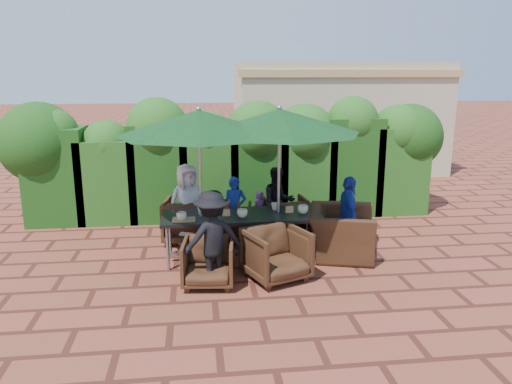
{
  "coord_description": "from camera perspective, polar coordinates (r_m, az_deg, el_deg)",
  "views": [
    {
      "loc": [
        -0.74,
        -7.78,
        2.98
      ],
      "look_at": [
        0.25,
        0.4,
        0.97
      ],
      "focal_mm": 35.0,
      "sensor_mm": 36.0,
      "label": 1
    }
  ],
  "objects": [
    {
      "name": "chair_far_left",
      "position": [
        8.96,
        -7.76,
        -2.95
      ],
      "size": [
        0.93,
        0.88,
        0.86
      ],
      "primitive_type": "imported",
      "rotation": [
        0.0,
        0.0,
        3.01
      ],
      "color": "black",
      "rests_on": "ground"
    },
    {
      "name": "chair_far_right",
      "position": [
        9.19,
        3.48,
        -2.66
      ],
      "size": [
        0.84,
        0.79,
        0.79
      ],
      "primitive_type": "imported",
      "rotation": [
        0.0,
        0.0,
        3.25
      ],
      "color": "black",
      "rests_on": "ground"
    },
    {
      "name": "umbrella_left",
      "position": [
        7.62,
        -6.54,
        7.85
      ],
      "size": [
        2.53,
        2.53,
        2.46
      ],
      "color": "gray",
      "rests_on": "ground"
    },
    {
      "name": "cup_b",
      "position": [
        7.98,
        -6.2,
        -2.05
      ],
      "size": [
        0.15,
        0.15,
        0.15
      ],
      "primitive_type": "imported",
      "color": "beige",
      "rests_on": "dining_table"
    },
    {
      "name": "adult_far_right",
      "position": [
        9.06,
        2.55,
        -1.21
      ],
      "size": [
        0.68,
        0.48,
        1.3
      ],
      "primitive_type": "imported",
      "rotation": [
        0.0,
        0.0,
        0.16
      ],
      "color": "black",
      "rests_on": "ground"
    },
    {
      "name": "building",
      "position": [
        15.43,
        9.2,
        8.46
      ],
      "size": [
        6.2,
        3.08,
        3.2
      ],
      "color": "#BEB08D",
      "rests_on": "ground"
    },
    {
      "name": "number_block_right",
      "position": [
        8.06,
        3.84,
        -2.0
      ],
      "size": [
        0.12,
        0.06,
        0.1
      ],
      "primitive_type": "cube",
      "color": "tan",
      "rests_on": "dining_table"
    },
    {
      "name": "cup_e",
      "position": [
        8.02,
        5.38,
        -2.0
      ],
      "size": [
        0.17,
        0.17,
        0.13
      ],
      "primitive_type": "imported",
      "color": "beige",
      "rests_on": "dining_table"
    },
    {
      "name": "cup_a",
      "position": [
        7.72,
        -8.5,
        -2.75
      ],
      "size": [
        0.16,
        0.16,
        0.12
      ],
      "primitive_type": "imported",
      "color": "beige",
      "rests_on": "dining_table"
    },
    {
      "name": "pedestrian_a",
      "position": [
        12.58,
        5.37,
        4.1
      ],
      "size": [
        1.74,
        1.3,
        1.77
      ],
      "primitive_type": "imported",
      "rotation": [
        0.0,
        0.0,
        2.65
      ],
      "color": "green",
      "rests_on": "ground"
    },
    {
      "name": "ground",
      "position": [
        8.37,
        -1.35,
        -7.14
      ],
      "size": [
        80.0,
        80.0,
        0.0
      ],
      "primitive_type": "plane",
      "color": "brown",
      "rests_on": "ground"
    },
    {
      "name": "sauce_bottle",
      "position": [
        8.04,
        -2.01,
        -1.75
      ],
      "size": [
        0.04,
        0.04,
        0.17
      ],
      "primitive_type": "cylinder",
      "color": "#4C230C",
      "rests_on": "dining_table"
    },
    {
      "name": "chair_near_right",
      "position": [
        7.3,
        2.36,
        -6.85
      ],
      "size": [
        1.04,
        1.01,
        0.83
      ],
      "primitive_type": "imported",
      "rotation": [
        0.0,
        0.0,
        0.39
      ],
      "color": "black",
      "rests_on": "ground"
    },
    {
      "name": "chair_end_right",
      "position": [
        8.31,
        9.75,
        -3.72
      ],
      "size": [
        1.07,
        1.35,
        1.04
      ],
      "primitive_type": "imported",
      "rotation": [
        0.0,
        0.0,
        1.29
      ],
      "color": "black",
      "rests_on": "ground"
    },
    {
      "name": "cup_d",
      "position": [
        8.19,
        2.18,
        -1.66
      ],
      "size": [
        0.13,
        0.13,
        0.12
      ],
      "primitive_type": "imported",
      "color": "beige",
      "rests_on": "dining_table"
    },
    {
      "name": "pedestrian_b",
      "position": [
        12.76,
        7.05,
        3.78
      ],
      "size": [
        0.88,
        0.69,
        1.6
      ],
      "primitive_type": "imported",
      "rotation": [
        0.0,
        0.0,
        3.47
      ],
      "color": "#C7466B",
      "rests_on": "ground"
    },
    {
      "name": "chair_far_mid",
      "position": [
        8.95,
        -2.87,
        -3.26
      ],
      "size": [
        0.8,
        0.76,
        0.73
      ],
      "primitive_type": "imported",
      "rotation": [
        0.0,
        0.0,
        3.01
      ],
      "color": "black",
      "rests_on": "ground"
    },
    {
      "name": "dining_table",
      "position": [
        7.98,
        -1.67,
        -3.07
      ],
      "size": [
        2.52,
        0.9,
        0.75
      ],
      "color": "black",
      "rests_on": "ground"
    },
    {
      "name": "hedge_wall",
      "position": [
        10.26,
        -2.83,
        4.51
      ],
      "size": [
        9.1,
        1.6,
        2.48
      ],
      "color": "black",
      "rests_on": "ground"
    },
    {
      "name": "child_right",
      "position": [
        9.18,
        0.53,
        -2.48
      ],
      "size": [
        0.35,
        0.31,
        0.84
      ],
      "primitive_type": "imported",
      "rotation": [
        0.0,
        0.0,
        0.25
      ],
      "color": "#98499E",
      "rests_on": "ground"
    },
    {
      "name": "number_block_left",
      "position": [
        7.88,
        -3.43,
        -2.37
      ],
      "size": [
        0.12,
        0.06,
        0.1
      ],
      "primitive_type": "cube",
      "color": "tan",
      "rests_on": "dining_table"
    },
    {
      "name": "chair_near_left",
      "position": [
        7.15,
        -5.47,
        -7.77
      ],
      "size": [
        0.78,
        0.74,
        0.74
      ],
      "primitive_type": "imported",
      "rotation": [
        0.0,
        0.0,
        -0.11
      ],
      "color": "black",
      "rests_on": "ground"
    },
    {
      "name": "adult_far_mid",
      "position": [
        8.94,
        -2.43,
        -1.91
      ],
      "size": [
        0.46,
        0.39,
        1.15
      ],
      "primitive_type": "imported",
      "rotation": [
        0.0,
        0.0,
        -0.15
      ],
      "color": "navy",
      "rests_on": "ground"
    },
    {
      "name": "pedestrian_c",
      "position": [
        12.81,
        10.76,
        3.8
      ],
      "size": [
        1.15,
        0.94,
        1.65
      ],
      "primitive_type": "imported",
      "rotation": [
        0.0,
        0.0,
        2.63
      ],
      "color": "#929199",
      "rests_on": "ground"
    },
    {
      "name": "umbrella_right",
      "position": [
        7.81,
        2.69,
        8.07
      ],
      "size": [
        2.58,
        2.58,
        2.46
      ],
      "color": "gray",
      "rests_on": "ground"
    },
    {
      "name": "adult_end_right",
      "position": [
        8.34,
        10.49,
        -2.67
      ],
      "size": [
        0.41,
        0.78,
        1.32
      ],
      "primitive_type": "imported",
      "rotation": [
        0.0,
        0.0,
        1.54
      ],
      "color": "navy",
      "rests_on": "ground"
    },
    {
      "name": "serving_tray",
      "position": [
        7.72,
        -8.26,
        -3.15
      ],
      "size": [
        0.35,
        0.25,
        0.02
      ],
      "primitive_type": "cube",
      "color": "#987649",
      "rests_on": "dining_table"
    },
    {
      "name": "ketchup_bottle",
      "position": [
        7.99,
        -3.19,
        -1.87
      ],
      "size": [
        0.04,
        0.04,
        0.17
      ],
      "primitive_type": "cylinder",
      "color": "#B20C0A",
      "rests_on": "dining_table"
    },
    {
      "name": "cup_c",
      "position": [
        7.78,
        -1.57,
        -2.43
      ],
      "size": [
        0.17,
        0.17,
        0.13
      ],
      "primitive_type": "imported",
      "color": "beige",
      "rests_on": "dining_table"
    },
    {
      "name": "adult_far_left",
      "position": [
        8.76,
        -7.82,
        -1.4
      ],
      "size": [
        0.81,
        0.65,
        1.43
      ],
      "primitive_type": "imported",
      "rotation": [
        0.0,
        0.0,
        0.39
      ],
      "color": "silver",
      "rests_on": "ground"
    },
    {
      "name": "adult_near_left",
      "position": [
        7.03,
        -5.02,
        -5.33
      ],
      "size": [
        0.97,
        0.67,
        1.38
      ],
      "primitive_type": "imported",
      "rotation": [
        0.0,
        0.0,
        3.48
      ],
      "color": "black",
      "rests_on": "ground"
    },
    {
      "name": "child_left",
      "position": [
        8.97,
        -5.06,
        -3.05
      ],
      "size": [
        0.29,
        0.24,
        0.8
      ],
      "primitive_type": "imported",
      "rotation": [
        0.0,
        0.0,
        0.02
      ],
      "color": "#C7466B",
      "rests_on": "ground"
    }
  ]
}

